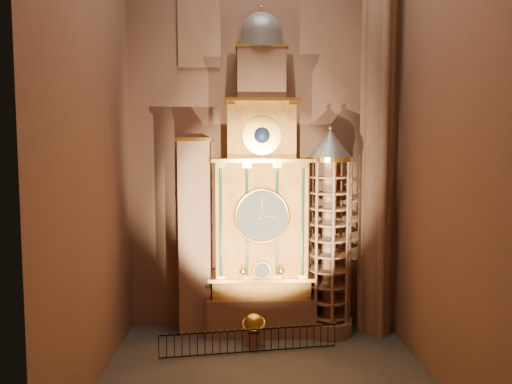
{
  "coord_description": "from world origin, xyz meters",
  "views": [
    {
      "loc": [
        -0.99,
        -18.45,
        9.34
      ],
      "look_at": [
        -0.33,
        3.0,
        7.59
      ],
      "focal_mm": 32.0,
      "sensor_mm": 36.0,
      "label": 1
    }
  ],
  "objects_px": {
    "stair_turret": "(329,234)",
    "celestial_globe": "(254,327)",
    "portrait_tower": "(196,236)",
    "astronomical_clock": "(261,206)",
    "iron_railing": "(250,341)"
  },
  "relations": [
    {
      "from": "portrait_tower",
      "to": "stair_turret",
      "type": "xyz_separation_m",
      "value": [
        6.9,
        -0.28,
        0.12
      ]
    },
    {
      "from": "stair_turret",
      "to": "portrait_tower",
      "type": "bearing_deg",
      "value": 177.67
    },
    {
      "from": "celestial_globe",
      "to": "portrait_tower",
      "type": "bearing_deg",
      "value": 147.81
    },
    {
      "from": "astronomical_clock",
      "to": "iron_railing",
      "type": "bearing_deg",
      "value": -103.86
    },
    {
      "from": "celestial_globe",
      "to": "astronomical_clock",
      "type": "bearing_deg",
      "value": 76.85
    },
    {
      "from": "celestial_globe",
      "to": "stair_turret",
      "type": "bearing_deg",
      "value": 21.98
    },
    {
      "from": "astronomical_clock",
      "to": "iron_railing",
      "type": "distance_m",
      "value": 6.65
    },
    {
      "from": "astronomical_clock",
      "to": "celestial_globe",
      "type": "distance_m",
      "value": 6.0
    },
    {
      "from": "celestial_globe",
      "to": "iron_railing",
      "type": "bearing_deg",
      "value": -105.54
    },
    {
      "from": "stair_turret",
      "to": "celestial_globe",
      "type": "bearing_deg",
      "value": -158.02
    },
    {
      "from": "iron_railing",
      "to": "celestial_globe",
      "type": "bearing_deg",
      "value": 74.46
    },
    {
      "from": "astronomical_clock",
      "to": "stair_turret",
      "type": "bearing_deg",
      "value": -4.3
    },
    {
      "from": "astronomical_clock",
      "to": "stair_turret",
      "type": "distance_m",
      "value": 3.78
    },
    {
      "from": "portrait_tower",
      "to": "stair_turret",
      "type": "bearing_deg",
      "value": -2.33
    },
    {
      "from": "portrait_tower",
      "to": "iron_railing",
      "type": "height_order",
      "value": "portrait_tower"
    }
  ]
}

